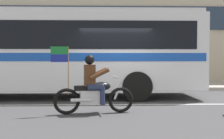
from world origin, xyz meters
The scene contains 5 objects.
ground_plane centered at (0.00, 0.00, 0.00)m, with size 60.00×60.00×0.00m, color #3D3D3F.
sidewalk_curb centered at (0.00, 5.10, 0.07)m, with size 28.00×3.80×0.15m, color #A39E93.
lane_center_stripe centered at (0.00, -0.60, 0.00)m, with size 26.60×0.14×0.01m, color silver.
transit_bus centered at (-2.28, 1.19, 1.88)m, with size 10.94×2.63×3.22m.
motorcycle_with_rider centered at (-0.69, -1.99, 0.67)m, with size 2.18×0.71×1.78m.
Camera 1 is at (-0.39, -9.00, 1.41)m, focal length 42.38 mm.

